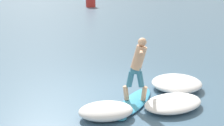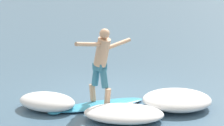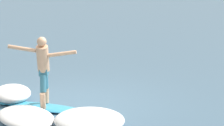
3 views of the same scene
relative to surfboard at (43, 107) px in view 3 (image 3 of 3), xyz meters
The scene contains 6 objects.
ground_plane 0.89m from the surfboard, 93.99° to the left, with size 200.00×200.00×0.00m, color #466984.
surfboard is the anchor object (origin of this frame).
surfer 1.04m from the surfboard, ahead, with size 0.80×1.51×1.70m.
wave_foam_at_tail 1.14m from the surfboard, 148.55° to the right, with size 1.41×1.07×0.36m.
wave_foam_at_nose 1.03m from the surfboard, 34.25° to the right, with size 1.90×1.52×0.29m.
wave_foam_beside 1.75m from the surfboard, 22.17° to the left, with size 2.13×2.13×0.36m.
Camera 3 is at (11.97, -3.36, 4.01)m, focal length 85.00 mm.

